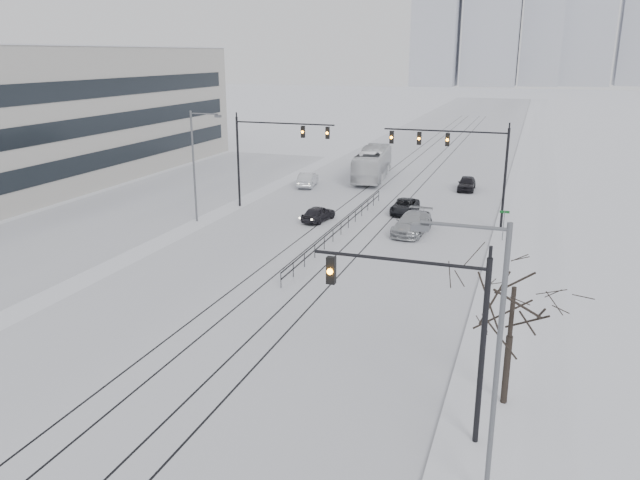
% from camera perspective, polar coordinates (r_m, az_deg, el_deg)
% --- Properties ---
extents(ground, '(500.00, 500.00, 0.00)m').
position_cam_1_polar(ground, '(23.46, -21.68, -19.30)').
color(ground, silver).
rests_on(ground, ground).
extents(road, '(22.00, 260.00, 0.02)m').
position_cam_1_polar(road, '(76.24, 8.65, 6.45)').
color(road, silver).
rests_on(road, ground).
extents(sidewalk_east, '(5.00, 260.00, 0.16)m').
position_cam_1_polar(sidewalk_east, '(75.03, 18.87, 5.63)').
color(sidewalk_east, white).
rests_on(sidewalk_east, ground).
extents(curb, '(0.10, 260.00, 0.12)m').
position_cam_1_polar(curb, '(75.07, 17.00, 5.79)').
color(curb, gray).
rests_on(curb, ground).
extents(parking_strip, '(14.00, 60.00, 0.03)m').
position_cam_1_polar(parking_strip, '(60.68, -14.99, 3.45)').
color(parking_strip, silver).
rests_on(parking_strip, ground).
extents(tram_rails, '(5.30, 180.00, 0.01)m').
position_cam_1_polar(tram_rails, '(57.08, 4.90, 3.15)').
color(tram_rails, black).
rests_on(tram_rails, ground).
extents(skyline, '(96.00, 48.00, 72.00)m').
position_cam_1_polar(skyline, '(288.12, 18.40, 19.35)').
color(skyline, '#A8ACB9').
rests_on(skyline, ground).
extents(traffic_mast_near, '(6.10, 0.37, 7.00)m').
position_cam_1_polar(traffic_mast_near, '(21.86, 10.56, -7.26)').
color(traffic_mast_near, black).
rests_on(traffic_mast_near, ground).
extents(traffic_mast_ne, '(9.60, 0.37, 8.00)m').
position_cam_1_polar(traffic_mast_ne, '(49.71, 12.83, 7.52)').
color(traffic_mast_ne, black).
rests_on(traffic_mast_ne, ground).
extents(traffic_mast_nw, '(9.10, 0.37, 8.00)m').
position_cam_1_polar(traffic_mast_nw, '(55.02, -4.74, 8.53)').
color(traffic_mast_nw, black).
rests_on(traffic_mast_nw, ground).
extents(street_light_east, '(2.73, 0.25, 9.00)m').
position_cam_1_polar(street_light_east, '(18.72, 15.09, -9.64)').
color(street_light_east, '#595B60').
rests_on(street_light_east, ground).
extents(street_light_west, '(2.73, 0.25, 9.00)m').
position_cam_1_polar(street_light_west, '(51.44, -11.22, 7.30)').
color(street_light_west, '#595B60').
rests_on(street_light_west, ground).
extents(bare_tree, '(4.40, 4.40, 6.10)m').
position_cam_1_polar(bare_tree, '(24.51, 17.24, -5.25)').
color(bare_tree, black).
rests_on(bare_tree, ground).
extents(median_fence, '(0.06, 24.00, 1.00)m').
position_cam_1_polar(median_fence, '(47.62, 1.93, 1.09)').
color(median_fence, black).
rests_on(median_fence, ground).
extents(street_sign, '(0.70, 0.06, 2.40)m').
position_cam_1_polar(street_sign, '(47.36, 16.46, 1.66)').
color(street_sign, '#595B60').
rests_on(street_sign, ground).
extents(sedan_sb_inner, '(2.15, 4.01, 1.30)m').
position_cam_1_polar(sedan_sb_inner, '(51.43, -0.15, 2.42)').
color(sedan_sb_inner, black).
rests_on(sedan_sb_inner, ground).
extents(sedan_sb_outer, '(2.25, 4.64, 1.47)m').
position_cam_1_polar(sedan_sb_outer, '(65.12, -1.14, 5.54)').
color(sedan_sb_outer, silver).
rests_on(sedan_sb_outer, ground).
extents(sedan_nb_front, '(2.11, 4.46, 1.23)m').
position_cam_1_polar(sedan_nb_front, '(54.53, 7.76, 3.06)').
color(sedan_nb_front, black).
rests_on(sedan_nb_front, ground).
extents(sedan_nb_right, '(2.66, 5.59, 1.57)m').
position_cam_1_polar(sedan_nb_right, '(48.44, 8.42, 1.50)').
color(sedan_nb_right, '#A5A8AD').
rests_on(sedan_nb_right, ground).
extents(sedan_nb_far, '(1.77, 4.16, 1.40)m').
position_cam_1_polar(sedan_nb_far, '(65.01, 13.26, 5.05)').
color(sedan_nb_far, black).
rests_on(sedan_nb_far, ground).
extents(box_truck, '(4.08, 12.22, 3.34)m').
position_cam_1_polar(box_truck, '(69.20, 4.82, 6.94)').
color(box_truck, silver).
rests_on(box_truck, ground).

